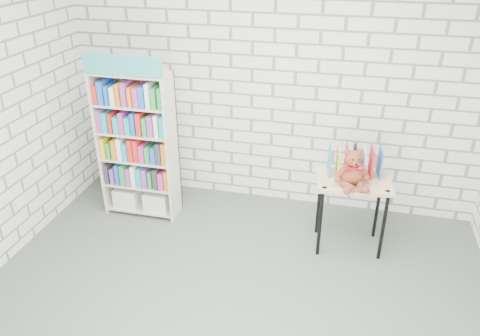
# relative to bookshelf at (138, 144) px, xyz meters

# --- Properties ---
(ground) EXTENTS (4.50, 4.50, 0.00)m
(ground) POSITION_rel_bookshelf_xyz_m (1.33, -1.36, -0.83)
(ground) COLOR #4A5548
(ground) RESTS_ON ground
(room_shell) EXTENTS (4.52, 4.02, 2.81)m
(room_shell) POSITION_rel_bookshelf_xyz_m (1.33, -1.36, 0.95)
(room_shell) COLOR silver
(room_shell) RESTS_ON ground
(bookshelf) EXTENTS (0.81, 0.32, 1.82)m
(bookshelf) POSITION_rel_bookshelf_xyz_m (0.00, 0.00, 0.00)
(bookshelf) COLOR beige
(bookshelf) RESTS_ON ground
(display_table) EXTENTS (0.75, 0.56, 0.75)m
(display_table) POSITION_rel_bookshelf_xyz_m (2.26, -0.12, -0.18)
(display_table) COLOR tan
(display_table) RESTS_ON ground
(table_books) EXTENTS (0.51, 0.27, 0.29)m
(table_books) POSITION_rel_bookshelf_xyz_m (2.25, -0.00, 0.07)
(table_books) COLOR teal
(table_books) RESTS_ON display_table
(teddy_bear) EXTENTS (0.33, 0.32, 0.36)m
(teddy_bear) POSITION_rel_bookshelf_xyz_m (2.24, -0.23, 0.07)
(teddy_bear) COLOR maroon
(teddy_bear) RESTS_ON display_table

